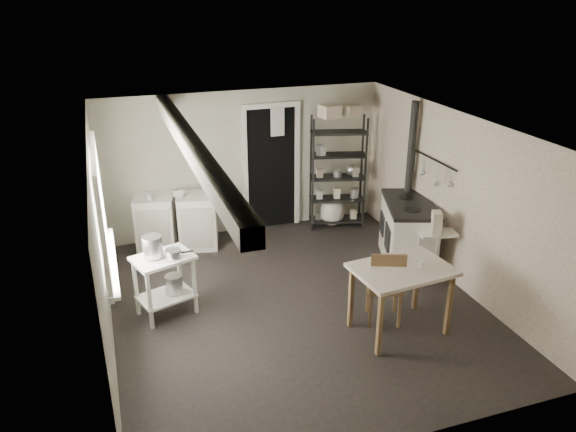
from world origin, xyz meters
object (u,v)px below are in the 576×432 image
object	(u,v)px
work_table	(399,302)
flour_sack	(332,212)
shelf_rack	(338,172)
stove	(408,235)
chair	(385,284)
base_cabinets	(177,219)
prep_table	(165,285)
stockpot	(152,246)

from	to	relation	value
work_table	flour_sack	distance (m)	3.15
shelf_rack	stove	bearing A→B (deg)	-59.50
work_table	chair	xyz separation A→B (m)	(-0.06, 0.27, 0.10)
stove	flour_sack	world-z (taller)	stove
base_cabinets	work_table	world-z (taller)	base_cabinets
chair	prep_table	bearing A→B (deg)	179.60
shelf_rack	stove	world-z (taller)	shelf_rack
shelf_rack	flour_sack	distance (m)	0.71
chair	stockpot	bearing A→B (deg)	-179.77
base_cabinets	stove	bearing A→B (deg)	-14.07
shelf_rack	flour_sack	world-z (taller)	shelf_rack
work_table	flour_sack	size ratio (longest dim) A/B	2.18
prep_table	flour_sack	xyz separation A→B (m)	(3.01, 1.88, -0.16)
chair	shelf_rack	bearing A→B (deg)	99.29
prep_table	base_cabinets	size ratio (longest dim) A/B	0.61
prep_table	work_table	distance (m)	2.82
stockpot	work_table	bearing A→B (deg)	-25.28
chair	flour_sack	world-z (taller)	chair
stockpot	stove	xyz separation A→B (m)	(3.61, 0.27, -0.50)
prep_table	work_table	xyz separation A→B (m)	(2.53, -1.24, -0.02)
stockpot	flour_sack	size ratio (longest dim) A/B	0.50
prep_table	shelf_rack	world-z (taller)	shelf_rack
prep_table	stove	size ratio (longest dim) A/B	0.66
stockpot	chair	distance (m)	2.79
prep_table	flour_sack	world-z (taller)	prep_table
shelf_rack	flour_sack	bearing A→B (deg)	149.90
shelf_rack	chair	distance (m)	2.90
work_table	chair	size ratio (longest dim) A/B	1.12
chair	flour_sack	distance (m)	2.91
stockpot	shelf_rack	world-z (taller)	shelf_rack
base_cabinets	chair	bearing A→B (deg)	-40.85
base_cabinets	work_table	bearing A→B (deg)	-42.44
work_table	flour_sack	xyz separation A→B (m)	(0.48, 3.11, -0.14)
stove	work_table	bearing A→B (deg)	-103.33
prep_table	stockpot	bearing A→B (deg)	175.53
stockpot	flour_sack	world-z (taller)	stockpot
prep_table	shelf_rack	distance (m)	3.60
work_table	chair	bearing A→B (deg)	103.00
stockpot	base_cabinets	world-z (taller)	stockpot
prep_table	base_cabinets	xyz separation A→B (m)	(0.42, 1.89, 0.06)
prep_table	base_cabinets	world-z (taller)	base_cabinets
shelf_rack	work_table	size ratio (longest dim) A/B	1.71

